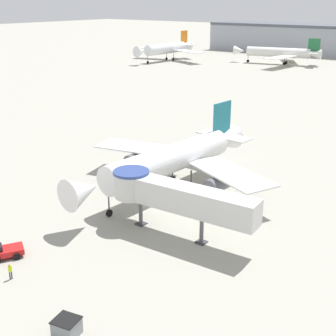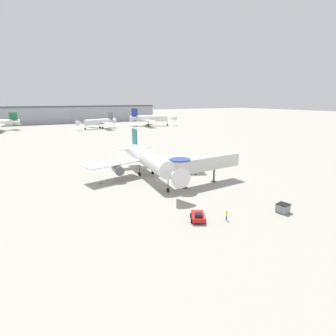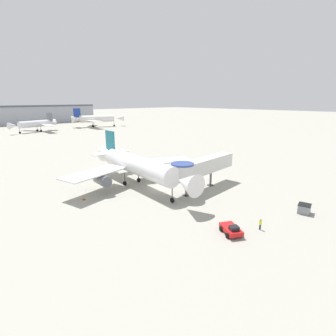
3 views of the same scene
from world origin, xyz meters
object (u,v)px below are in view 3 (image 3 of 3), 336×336
pushback_tug_red (231,229)px  traffic_cone_port_wing (84,198)px  background_jet_blue_tail (96,119)px  service_container_gray (304,209)px  traffic_cone_starboard_wing (186,177)px  background_jet_gray_tail (36,124)px  ground_crew_marshaller (260,223)px  main_airplane (136,166)px  jet_bridge (200,167)px

pushback_tug_red → traffic_cone_port_wing: 26.13m
traffic_cone_port_wing → background_jet_blue_tail: (63.87, 113.96, 4.80)m
service_container_gray → traffic_cone_port_wing: 36.47m
service_container_gray → traffic_cone_starboard_wing: size_ratio=2.78×
traffic_cone_starboard_wing → background_jet_gray_tail: (4.27, 115.48, 3.97)m
service_container_gray → background_jet_blue_tail: bearing=73.8°
traffic_cone_starboard_wing → traffic_cone_port_wing: traffic_cone_starboard_wing is taller
service_container_gray → background_jet_blue_tail: background_jet_blue_tail is taller
background_jet_gray_tail → background_jet_blue_tail: 37.09m
background_jet_gray_tail → background_jet_blue_tail: background_jet_blue_tail is taller
background_jet_blue_tail → traffic_cone_port_wing: bearing=171.1°
background_jet_gray_tail → ground_crew_marshaller: bearing=-22.4°
main_airplane → traffic_cone_port_wing: bearing=-176.9°
jet_bridge → traffic_cone_port_wing: (-18.94, 10.53, -4.28)m
service_container_gray → background_jet_gray_tail: bearing=88.3°
traffic_cone_port_wing → background_jet_gray_tail: bearing=76.5°
traffic_cone_starboard_wing → ground_crew_marshaller: ground_crew_marshaller is taller
traffic_cone_port_wing → pushback_tug_red: bearing=-70.6°
jet_bridge → traffic_cone_starboard_wing: 9.07m
background_jet_gray_tail → main_airplane: bearing=-24.4°
pushback_tug_red → background_jet_gray_tail: background_jet_gray_tail is taller
jet_bridge → service_container_gray: 18.90m
traffic_cone_starboard_wing → background_jet_blue_tail: (41.30, 117.37, 4.79)m
main_airplane → background_jet_blue_tail: background_jet_blue_tail is taller
ground_crew_marshaller → background_jet_gray_tail: background_jet_gray_tail is taller
service_container_gray → background_jet_gray_tail: 140.85m
background_jet_blue_tail → ground_crew_marshaller: bearing=-179.6°
main_airplane → traffic_cone_starboard_wing: (11.17, -3.11, -3.95)m
jet_bridge → main_airplane: bearing=122.0°
main_airplane → jet_bridge: size_ratio=1.81×
service_container_gray → traffic_cone_port_wing: service_container_gray is taller
jet_bridge → pushback_tug_red: jet_bridge is taller
service_container_gray → ground_crew_marshaller: (-10.04, 1.99, 0.20)m
jet_bridge → traffic_cone_starboard_wing: (3.63, 7.13, -4.26)m
pushback_tug_red → service_container_gray: (13.87, -4.02, 0.06)m
main_airplane → background_jet_blue_tail: bearing=69.9°
pushback_tug_red → traffic_cone_starboard_wing: size_ratio=4.78×
pushback_tug_red → background_jet_blue_tail: size_ratio=0.12×
jet_bridge → pushback_tug_red: 17.90m
background_jet_blue_tail → traffic_cone_starboard_wing: bearing=-179.0°
jet_bridge → service_container_gray: bearing=-83.1°
jet_bridge → pushback_tug_red: bearing=-130.4°
traffic_cone_starboard_wing → jet_bridge: bearing=-117.0°
service_container_gray → jet_bridge: bearing=101.2°
pushback_tug_red → background_jet_gray_tail: (18.16, 136.72, 3.70)m
background_jet_blue_tail → background_jet_gray_tail: bearing=113.3°
pushback_tug_red → traffic_cone_starboard_wing: pushback_tug_red is taller
main_airplane → service_container_gray: size_ratio=13.85×
traffic_cone_starboard_wing → traffic_cone_port_wing: bearing=171.4°
pushback_tug_red → background_jet_gray_tail: size_ratio=0.14×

